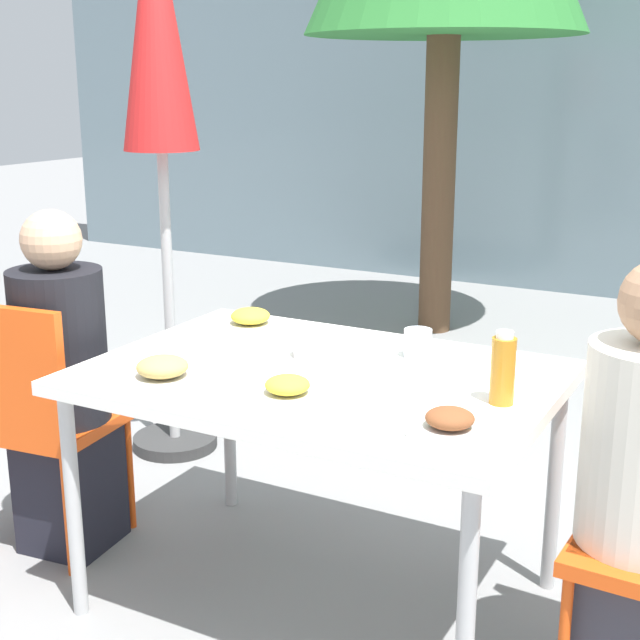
% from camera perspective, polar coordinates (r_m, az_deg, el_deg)
% --- Properties ---
extents(ground_plane, '(24.00, 24.00, 0.00)m').
position_cam_1_polar(ground_plane, '(2.86, 0.00, -17.39)').
color(ground_plane, gray).
extents(building_facade, '(10.00, 0.20, 3.00)m').
position_cam_1_polar(building_facade, '(6.75, 19.21, 14.00)').
color(building_facade, slate).
rests_on(building_facade, ground).
extents(dining_table, '(1.31, 0.92, 0.73)m').
position_cam_1_polar(dining_table, '(2.56, 0.00, -4.48)').
color(dining_table, white).
rests_on(dining_table, ground).
extents(chair_left, '(0.44, 0.44, 0.87)m').
position_cam_1_polar(chair_left, '(3.03, -17.75, -5.37)').
color(chair_left, '#E54C14').
rests_on(chair_left, ground).
extents(person_left, '(0.30, 0.30, 1.15)m').
position_cam_1_polar(person_left, '(3.04, -16.12, -4.44)').
color(person_left, black).
rests_on(person_left, ground).
extents(closed_umbrella, '(0.36, 0.36, 2.26)m').
position_cam_1_polar(closed_umbrella, '(3.64, -10.35, 16.31)').
color(closed_umbrella, '#333333').
rests_on(closed_umbrella, ground).
extents(plate_0, '(0.21, 0.21, 0.06)m').
position_cam_1_polar(plate_0, '(2.12, 8.30, -6.61)').
color(plate_0, white).
rests_on(plate_0, dining_table).
extents(plate_1, '(0.21, 0.21, 0.06)m').
position_cam_1_polar(plate_1, '(2.32, -2.09, -4.52)').
color(plate_1, white).
rests_on(plate_1, dining_table).
extents(plate_2, '(0.24, 0.24, 0.07)m').
position_cam_1_polar(plate_2, '(2.98, -4.48, -0.03)').
color(plate_2, white).
rests_on(plate_2, dining_table).
extents(plate_3, '(0.26, 0.26, 0.07)m').
position_cam_1_polar(plate_3, '(2.48, -10.04, -3.30)').
color(plate_3, white).
rests_on(plate_3, dining_table).
extents(bottle, '(0.06, 0.06, 0.19)m').
position_cam_1_polar(bottle, '(2.31, 11.63, -3.11)').
color(bottle, '#B7751E').
rests_on(bottle, dining_table).
extents(drinking_cup, '(0.08, 0.08, 0.09)m').
position_cam_1_polar(drinking_cup, '(2.66, 6.28, -1.49)').
color(drinking_cup, silver).
rests_on(drinking_cup, dining_table).
extents(salad_bowl, '(0.18, 0.18, 0.06)m').
position_cam_1_polar(salad_bowl, '(2.66, 0.18, -1.71)').
color(salad_bowl, white).
rests_on(salad_bowl, dining_table).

